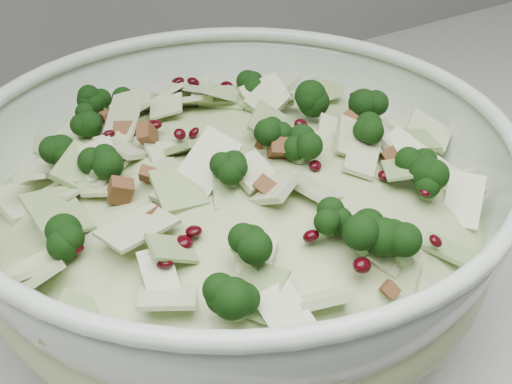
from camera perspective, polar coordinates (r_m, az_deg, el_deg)
mixing_bowl at (r=0.52m, az=-1.54°, el=-2.29°), size 0.49×0.49×0.16m
salad at (r=0.50m, az=-1.58°, el=0.01°), size 0.46×0.46×0.16m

